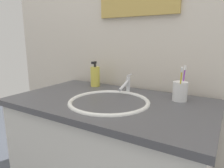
# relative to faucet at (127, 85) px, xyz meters

# --- Properties ---
(tiled_wall_back) EXTENTS (2.27, 0.04, 2.40)m
(tiled_wall_back) POSITION_rel_faucet_xyz_m (-0.02, 0.19, 0.32)
(tiled_wall_back) COLOR beige
(tiled_wall_back) RESTS_ON ground
(vanity_counter) EXTENTS (1.07, 0.63, 0.83)m
(vanity_counter) POSITION_rel_faucet_xyz_m (-0.02, -0.16, -0.47)
(vanity_counter) COLOR silver
(vanity_counter) RESTS_ON ground
(sink_basin) EXTENTS (0.43, 0.43, 0.10)m
(sink_basin) POSITION_rel_faucet_xyz_m (-0.00, -0.20, -0.09)
(sink_basin) COLOR white
(sink_basin) RESTS_ON vanity_counter
(faucet) EXTENTS (0.02, 0.15, 0.11)m
(faucet) POSITION_rel_faucet_xyz_m (0.00, 0.00, 0.00)
(faucet) COLOR silver
(faucet) RESTS_ON sink_basin
(toothbrush_cup) EXTENTS (0.08, 0.08, 0.10)m
(toothbrush_cup) POSITION_rel_faucet_xyz_m (0.31, 0.01, -0.00)
(toothbrush_cup) COLOR white
(toothbrush_cup) RESTS_ON vanity_counter
(toothbrush_yellow) EXTENTS (0.02, 0.05, 0.18)m
(toothbrush_yellow) POSITION_rel_faucet_xyz_m (0.31, -0.02, 0.05)
(toothbrush_yellow) COLOR yellow
(toothbrush_yellow) RESTS_ON toothbrush_cup
(toothbrush_purple) EXTENTS (0.01, 0.03, 0.18)m
(toothbrush_purple) POSITION_rel_faucet_xyz_m (0.32, 0.04, 0.05)
(toothbrush_purple) COLOR purple
(toothbrush_purple) RESTS_ON toothbrush_cup
(soap_dispenser) EXTENTS (0.06, 0.06, 0.17)m
(soap_dispenser) POSITION_rel_faucet_xyz_m (-0.28, 0.06, 0.02)
(soap_dispenser) COLOR #DBCC4C
(soap_dispenser) RESTS_ON vanity_counter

